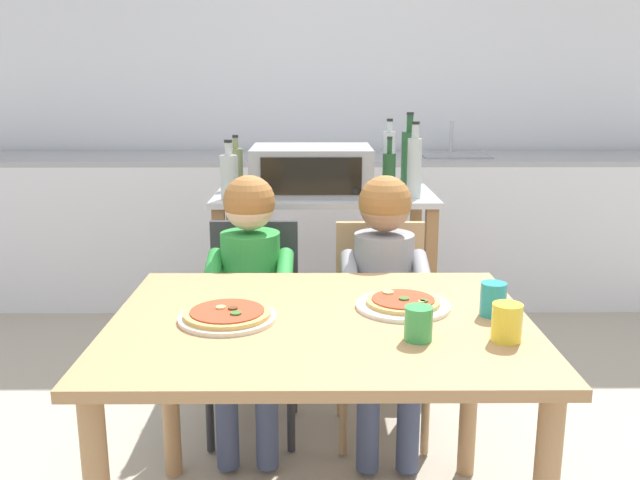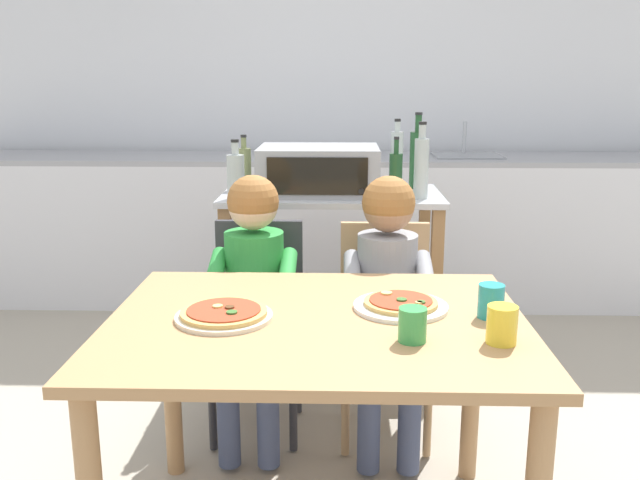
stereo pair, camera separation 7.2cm
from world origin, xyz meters
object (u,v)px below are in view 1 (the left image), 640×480
bottle_slim_sauce (409,158)px  bottle_clear_vinegar (414,166)px  kitchen_island_cart (324,257)px  toaster_oven (311,170)px  drinking_cup_teal (493,299)px  bottle_squat_spirits (389,174)px  pizza_plate_cream (227,315)px  pizza_plate_white (403,304)px  dining_chair_right (381,314)px  bottle_tall_green_wine (236,167)px  child_in_green_shirt (249,278)px  dining_table (321,353)px  dining_chair_left (253,312)px  bottle_dark_olive_oil (389,160)px  drinking_cup_yellow (507,322)px  child_in_grey_shirt (385,279)px  bottle_brown_beer (229,176)px  drinking_cup_green (418,324)px

bottle_slim_sauce → bottle_clear_vinegar: size_ratio=1.07×
kitchen_island_cart → toaster_oven: (-0.06, -0.01, 0.40)m
drinking_cup_teal → bottle_squat_spirits: bearing=99.7°
kitchen_island_cart → pizza_plate_cream: 1.27m
toaster_oven → pizza_plate_white: (0.27, -1.13, -0.23)m
dining_chair_right → kitchen_island_cart: bearing=112.5°
bottle_slim_sauce → dining_chair_right: size_ratio=0.43×
bottle_tall_green_wine → child_in_green_shirt: size_ratio=0.24×
bottle_tall_green_wine → child_in_green_shirt: 0.80m
dining_table → pizza_plate_white: size_ratio=4.24×
dining_table → dining_chair_left: (-0.26, 0.73, -0.14)m
bottle_tall_green_wine → drinking_cup_teal: bearing=-56.9°
bottle_slim_sauce → drinking_cup_teal: bearing=-87.4°
toaster_oven → pizza_plate_white: bearing=-76.6°
dining_chair_right → pizza_plate_cream: 0.91m
dining_table → pizza_plate_cream: 0.28m
dining_chair_right → bottle_dark_olive_oil: bearing=82.1°
dining_table → drinking_cup_yellow: size_ratio=11.88×
bottle_slim_sauce → bottle_dark_olive_oil: bearing=-131.7°
dining_chair_right → pizza_plate_white: size_ratio=2.99×
child_in_grey_shirt → pizza_plate_white: bearing=-90.0°
bottle_slim_sauce → child_in_green_shirt: size_ratio=0.34×
dining_chair_right → pizza_plate_white: (0.00, -0.62, 0.25)m
dining_chair_right → child_in_green_shirt: (-0.49, -0.10, 0.17)m
bottle_slim_sauce → bottle_brown_beer: bottle_slim_sauce is taller
bottle_brown_beer → pizza_plate_cream: bearing=-83.6°
pizza_plate_cream → drinking_cup_green: bearing=-16.6°
toaster_oven → bottle_brown_beer: 0.38m
pizza_plate_white → drinking_cup_teal: drinking_cup_teal is taller
dining_table → toaster_oven: bearing=91.5°
bottle_slim_sauce → bottle_clear_vinegar: bottle_slim_sauce is taller
child_in_green_shirt → child_in_grey_shirt: (0.49, -0.02, 0.00)m
pizza_plate_cream → drinking_cup_green: (0.50, -0.15, 0.03)m
toaster_oven → bottle_tall_green_wine: bottle_tall_green_wine is taller
kitchen_island_cart → drinking_cup_yellow: (0.44, -1.39, 0.20)m
bottle_clear_vinegar → dining_chair_right: bearing=-113.7°
toaster_oven → drinking_cup_green: size_ratio=5.94×
dining_chair_left → pizza_plate_white: dining_chair_left is taller
toaster_oven → drinking_cup_teal: size_ratio=5.52×
bottle_dark_olive_oil → dining_table: size_ratio=0.28×
drinking_cup_yellow → drinking_cup_teal: 0.19m
bottle_clear_vinegar → bottle_squat_spirits: bearing=177.7°
bottle_brown_beer → pizza_plate_white: (0.61, -0.97, -0.23)m
bottle_squat_spirits → drinking_cup_teal: (0.18, -1.07, -0.20)m
bottle_brown_beer → child_in_green_shirt: size_ratio=0.25×
drinking_cup_teal → bottle_clear_vinegar: bearing=94.1°
drinking_cup_yellow → bottle_brown_beer: bearing=124.6°
kitchen_island_cart → bottle_tall_green_wine: size_ratio=3.94×
pizza_plate_white → child_in_grey_shirt: bearing=90.0°
bottle_squat_spirits → pizza_plate_white: bottle_squat_spirits is taller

